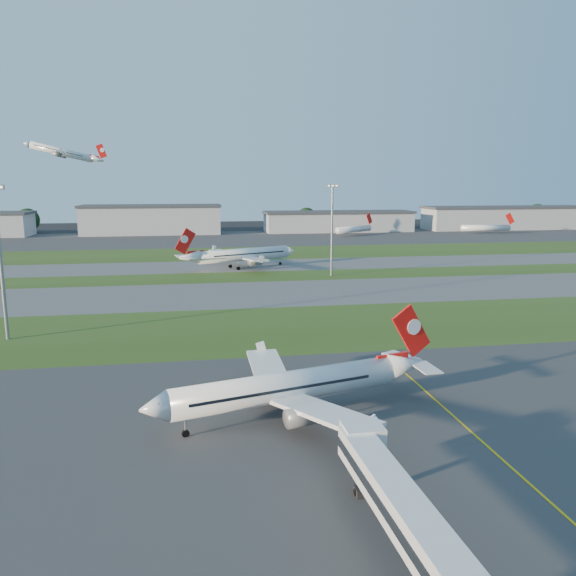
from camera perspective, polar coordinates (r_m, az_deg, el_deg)
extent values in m
plane|color=black|center=(57.94, 16.09, -16.50)|extent=(700.00, 700.00, 0.00)
cube|color=#333335|center=(57.93, 16.09, -16.49)|extent=(300.00, 70.00, 0.01)
cube|color=#304617|center=(104.26, 3.76, -3.88)|extent=(300.00, 34.00, 0.01)
cube|color=#515154|center=(135.81, 0.58, -0.46)|extent=(300.00, 32.00, 0.01)
cube|color=#304617|center=(160.10, -0.98, 1.22)|extent=(300.00, 18.00, 0.01)
cube|color=#515154|center=(181.63, -2.01, 2.33)|extent=(300.00, 26.00, 0.01)
cube|color=#304617|center=(214.11, -3.17, 3.58)|extent=(300.00, 40.00, 0.01)
cube|color=#333335|center=(273.48, -4.57, 5.08)|extent=(400.00, 80.00, 0.01)
cube|color=gold|center=(60.13, 20.56, -15.73)|extent=(0.25, 60.00, 0.02)
cube|color=white|center=(41.29, 12.10, -21.81)|extent=(3.44, 24.08, 2.60)
cube|color=black|center=(41.29, 12.10, -21.81)|extent=(3.59, 24.08, 0.80)
cube|color=white|center=(50.78, 7.57, -15.16)|extent=(3.40, 3.00, 3.00)
cylinder|color=gray|center=(50.27, 8.16, -18.53)|extent=(0.70, 0.70, 3.20)
cube|color=black|center=(50.89, 8.12, -19.76)|extent=(2.20, 1.20, 0.70)
cylinder|color=white|center=(63.36, -0.18, -9.98)|extent=(26.51, 10.25, 3.37)
cube|color=red|center=(70.34, 12.41, -4.28)|extent=(5.62, 1.81, 6.70)
cube|color=white|center=(58.01, 3.62, -12.48)|extent=(9.97, 13.53, 1.37)
cube|color=white|center=(69.96, -1.96, -8.36)|extent=(4.28, 13.37, 1.37)
cylinder|color=gray|center=(59.42, 1.53, -12.90)|extent=(4.12, 2.95, 2.04)
cylinder|color=gray|center=(68.11, -2.35, -9.77)|extent=(4.12, 2.95, 2.04)
cylinder|color=white|center=(175.12, -4.47, 3.41)|extent=(29.62, 15.75, 3.88)
cube|color=red|center=(166.23, -10.40, 4.70)|extent=(6.21, 2.96, 7.72)
cube|color=white|center=(181.88, -5.99, 3.49)|extent=(12.95, 14.94, 1.58)
cube|color=white|center=(167.61, -3.44, 2.93)|extent=(7.05, 15.85, 1.58)
cylinder|color=gray|center=(180.74, -5.22, 3.10)|extent=(4.86, 3.86, 2.35)
cylinder|color=gray|center=(170.45, -3.36, 2.68)|extent=(4.86, 3.86, 2.35)
cylinder|color=white|center=(272.38, -22.05, 12.69)|extent=(25.94, 3.89, 3.28)
cube|color=red|center=(270.10, -18.60, 13.87)|extent=(5.60, 0.43, 6.53)
cube|color=white|center=(265.43, -22.14, 12.67)|extent=(7.17, 13.50, 1.33)
cube|color=white|center=(278.98, -21.59, 12.56)|extent=(6.62, 13.47, 1.33)
cylinder|color=gray|center=(267.49, -22.32, 12.43)|extent=(3.67, 2.07, 1.98)
cylinder|color=gray|center=(277.31, -21.92, 12.36)|extent=(3.67, 2.07, 1.98)
cylinder|color=white|center=(287.83, 6.69, 5.95)|extent=(22.91, 17.88, 3.20)
cube|color=red|center=(297.85, 8.26, 6.99)|extent=(4.36, 3.29, 6.16)
cylinder|color=white|center=(312.24, 19.39, 5.78)|extent=(26.19, 5.83, 3.20)
cube|color=red|center=(317.22, 21.62, 6.57)|extent=(5.18, 0.82, 6.16)
cylinder|color=gray|center=(104.10, -27.12, 1.97)|extent=(0.60, 0.60, 25.00)
cylinder|color=gray|center=(159.51, 4.48, 5.68)|extent=(0.60, 0.60, 25.00)
cube|color=gray|center=(158.94, 4.54, 10.32)|extent=(3.20, 0.50, 0.80)
cube|color=#FFF2CC|center=(158.94, 4.54, 10.32)|extent=(2.80, 0.70, 0.35)
cube|color=#A9ADB1|center=(302.62, -13.67, 6.67)|extent=(70.00, 22.00, 14.00)
cube|color=#383A3F|center=(302.24, -13.73, 8.10)|extent=(71.40, 23.00, 1.20)
cube|color=#A9ADB1|center=(311.97, 5.11, 6.66)|extent=(80.00, 22.00, 10.00)
cube|color=#383A3F|center=(311.64, 5.13, 7.69)|extent=(81.60, 23.00, 1.20)
cube|color=#A9ADB1|center=(350.64, 21.25, 6.58)|extent=(95.00, 22.00, 12.00)
cube|color=#383A3F|center=(350.33, 21.32, 7.66)|extent=(96.90, 23.00, 1.20)
cylinder|color=black|center=(328.77, -24.86, 5.44)|extent=(1.00, 1.00, 4.40)
sphere|color=black|center=(328.45, -24.93, 6.30)|extent=(12.10, 12.10, 12.10)
cylinder|color=black|center=(313.20, -8.90, 6.00)|extent=(1.00, 1.00, 3.60)
sphere|color=black|center=(312.91, -8.92, 6.74)|extent=(9.90, 9.90, 9.90)
cylinder|color=black|center=(322.43, 1.88, 6.30)|extent=(1.00, 1.00, 4.20)
sphere|color=black|center=(322.12, 1.88, 7.14)|extent=(11.55, 11.55, 11.55)
cylinder|color=black|center=(343.28, 14.39, 6.21)|extent=(1.00, 1.00, 3.80)
sphere|color=black|center=(343.00, 14.42, 6.92)|extent=(10.45, 10.45, 10.45)
cylinder|color=black|center=(380.28, 23.90, 6.09)|extent=(1.00, 1.00, 4.60)
sphere|color=black|center=(379.99, 23.96, 6.87)|extent=(12.65, 12.65, 12.65)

